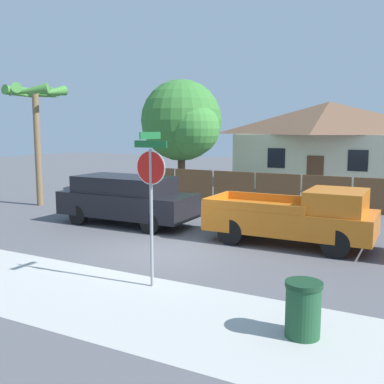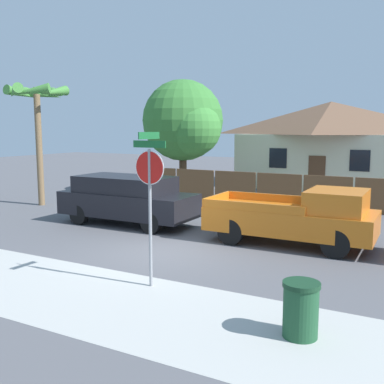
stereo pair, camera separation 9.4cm
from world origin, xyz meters
name	(u,v)px [view 1 (the left image)]	position (x,y,z in m)	size (l,w,h in m)	color
ground_plane	(161,251)	(0.00, 0.00, 0.00)	(80.00, 80.00, 0.00)	#56565B
sidewalk_strip	(71,292)	(0.00, -3.60, 0.00)	(36.00, 3.20, 0.01)	#B2B2AD
wooden_fence	(277,190)	(0.63, 8.91, 0.73)	(15.01, 0.12, 1.56)	brown
house	(328,143)	(1.15, 17.07, 2.60)	(10.42, 6.71, 5.02)	beige
oak_tree	(184,122)	(-4.85, 10.16, 3.77)	(4.44, 4.23, 5.99)	brown
palm_tree	(35,103)	(-8.93, 4.04, 4.58)	(2.64, 2.84, 5.34)	brown
red_suv	(127,198)	(-3.01, 2.53, 0.95)	(5.01, 1.99, 1.75)	black
orange_pickup	(297,217)	(3.21, 2.54, 0.85)	(4.91, 2.08, 1.72)	orange
stop_sign	(151,183)	(1.34, -2.50, 2.28)	(0.82, 0.74, 3.37)	gray
trash_bin	(303,309)	(4.87, -3.36, 0.48)	(0.62, 0.62, 0.95)	#1E4C2D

